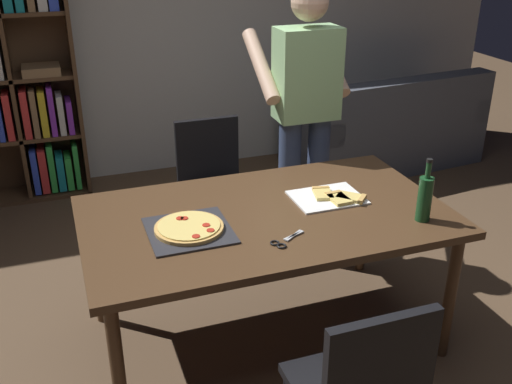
# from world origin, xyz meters

# --- Properties ---
(ground_plane) EXTENTS (12.00, 12.00, 0.00)m
(ground_plane) POSITION_xyz_m (0.00, 0.00, 0.00)
(ground_plane) COLOR brown
(back_wall) EXTENTS (6.40, 0.10, 2.80)m
(back_wall) POSITION_xyz_m (0.00, 2.60, 1.40)
(back_wall) COLOR silver
(back_wall) RESTS_ON ground_plane
(dining_table) EXTENTS (1.80, 1.05, 0.75)m
(dining_table) POSITION_xyz_m (0.00, 0.00, 0.69)
(dining_table) COLOR #4C331E
(dining_table) RESTS_ON ground_plane
(chair_far_side) EXTENTS (0.42, 0.42, 0.90)m
(chair_far_side) POSITION_xyz_m (0.00, 1.01, 0.51)
(chair_far_side) COLOR black
(chair_far_side) RESTS_ON ground_plane
(couch) EXTENTS (1.78, 1.02, 0.85)m
(couch) POSITION_xyz_m (1.91, 1.99, 0.30)
(couch) COLOR #4C515B
(couch) RESTS_ON ground_plane
(person_serving_pizza) EXTENTS (0.55, 0.54, 1.75)m
(person_serving_pizza) POSITION_xyz_m (0.55, 0.79, 1.00)
(person_serving_pizza) COLOR #38476B
(person_serving_pizza) RESTS_ON ground_plane
(pepperoni_pizza_on_tray) EXTENTS (0.38, 0.38, 0.04)m
(pepperoni_pizza_on_tray) POSITION_xyz_m (-0.40, -0.06, 0.77)
(pepperoni_pizza_on_tray) COLOR #2D2D33
(pepperoni_pizza_on_tray) RESTS_ON dining_table
(pizza_slices_on_towel) EXTENTS (0.37, 0.29, 0.03)m
(pizza_slices_on_towel) POSITION_xyz_m (0.38, 0.04, 0.76)
(pizza_slices_on_towel) COLOR white
(pizza_slices_on_towel) RESTS_ON dining_table
(wine_bottle) EXTENTS (0.07, 0.07, 0.32)m
(wine_bottle) POSITION_xyz_m (0.69, -0.32, 0.87)
(wine_bottle) COLOR #194723
(wine_bottle) RESTS_ON dining_table
(kitchen_scissors) EXTENTS (0.19, 0.14, 0.01)m
(kitchen_scissors) POSITION_xyz_m (-0.03, -0.30, 0.76)
(kitchen_scissors) COLOR silver
(kitchen_scissors) RESTS_ON dining_table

